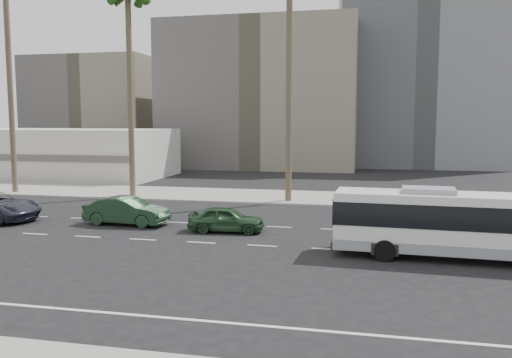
# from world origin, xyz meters

# --- Properties ---
(ground) EXTENTS (700.00, 700.00, 0.00)m
(ground) POSITION_xyz_m (0.00, 0.00, 0.00)
(ground) COLOR black
(ground) RESTS_ON ground
(sidewalk_north) EXTENTS (120.00, 7.00, 0.15)m
(sidewalk_north) POSITION_xyz_m (0.00, 15.50, 0.07)
(sidewalk_north) COLOR gray
(sidewalk_north) RESTS_ON ground
(commercial_low) EXTENTS (22.00, 12.16, 5.00)m
(commercial_low) POSITION_xyz_m (-30.00, 25.99, 2.50)
(commercial_low) COLOR silver
(commercial_low) RESTS_ON ground
(midrise_beige_west) EXTENTS (24.00, 18.00, 18.00)m
(midrise_beige_west) POSITION_xyz_m (-12.00, 45.00, 9.00)
(midrise_beige_west) COLOR #615D57
(midrise_beige_west) RESTS_ON ground
(midrise_gray_center) EXTENTS (20.00, 20.00, 26.00)m
(midrise_gray_center) POSITION_xyz_m (8.00, 52.00, 13.00)
(midrise_gray_center) COLOR #55575C
(midrise_gray_center) RESTS_ON ground
(midrise_beige_far) EXTENTS (18.00, 16.00, 15.00)m
(midrise_beige_far) POSITION_xyz_m (-38.00, 50.00, 7.50)
(midrise_beige_far) COLOR #615D57
(midrise_beige_far) RESTS_ON ground
(civic_tower) EXTENTS (42.00, 42.00, 129.00)m
(civic_tower) POSITION_xyz_m (-2.00, 250.00, 38.83)
(civic_tower) COLOR #BAB7AC
(civic_tower) RESTS_ON ground
(highrise_right) EXTENTS (26.00, 26.00, 70.00)m
(highrise_right) POSITION_xyz_m (45.00, 230.00, 35.00)
(highrise_right) COLOR slate
(highrise_right) RESTS_ON ground
(city_bus) EXTENTS (10.58, 2.88, 3.01)m
(city_bus) POSITION_xyz_m (5.63, -0.58, 1.58)
(city_bus) COLOR silver
(city_bus) RESTS_ON ground
(car_a) EXTENTS (1.96, 4.12, 1.36)m
(car_a) POSITION_xyz_m (-5.50, 2.72, 0.68)
(car_a) COLOR #244528
(car_a) RESTS_ON ground
(car_b) EXTENTS (1.97, 4.87, 1.57)m
(car_b) POSITION_xyz_m (-11.50, 3.38, 0.79)
(car_b) COLOR #1A331F
(car_b) RESTS_ON ground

